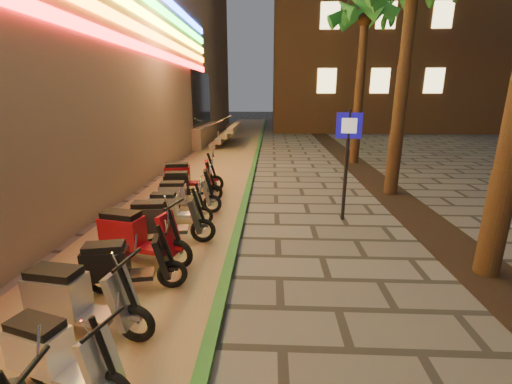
{
  "coord_description": "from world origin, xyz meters",
  "views": [
    {
      "loc": [
        -0.17,
        -3.52,
        3.01
      ],
      "look_at": [
        -0.45,
        2.8,
        1.2
      ],
      "focal_mm": 24.0,
      "sensor_mm": 36.0,
      "label": 1
    }
  ],
  "objects_px": {
    "scooter_4": "(56,355)",
    "scooter_9": "(174,207)",
    "scooter_5": "(76,299)",
    "scooter_10": "(183,196)",
    "scooter_7": "(136,235)",
    "scooter_8": "(163,220)",
    "scooter_6": "(122,265)",
    "scooter_11": "(186,185)",
    "scooter_12": "(187,176)",
    "pedestrian_sign": "(347,150)"
  },
  "relations": [
    {
      "from": "scooter_5",
      "to": "scooter_10",
      "type": "bearing_deg",
      "value": 96.11
    },
    {
      "from": "scooter_4",
      "to": "scooter_12",
      "type": "distance_m",
      "value": 7.47
    },
    {
      "from": "scooter_9",
      "to": "scooter_10",
      "type": "bearing_deg",
      "value": 86.6
    },
    {
      "from": "pedestrian_sign",
      "to": "scooter_12",
      "type": "height_order",
      "value": "pedestrian_sign"
    },
    {
      "from": "scooter_10",
      "to": "scooter_12",
      "type": "distance_m",
      "value": 1.91
    },
    {
      "from": "scooter_4",
      "to": "scooter_11",
      "type": "xyz_separation_m",
      "value": [
        -0.26,
        6.59,
        0.05
      ]
    },
    {
      "from": "scooter_8",
      "to": "scooter_4",
      "type": "bearing_deg",
      "value": -96.44
    },
    {
      "from": "pedestrian_sign",
      "to": "scooter_10",
      "type": "height_order",
      "value": "pedestrian_sign"
    },
    {
      "from": "scooter_6",
      "to": "scooter_8",
      "type": "bearing_deg",
      "value": 75.77
    },
    {
      "from": "scooter_8",
      "to": "scooter_11",
      "type": "relative_size",
      "value": 1.03
    },
    {
      "from": "scooter_9",
      "to": "scooter_10",
      "type": "distance_m",
      "value": 0.83
    },
    {
      "from": "scooter_8",
      "to": "scooter_10",
      "type": "xyz_separation_m",
      "value": [
        -0.07,
        1.87,
        -0.03
      ]
    },
    {
      "from": "scooter_4",
      "to": "scooter_5",
      "type": "height_order",
      "value": "scooter_5"
    },
    {
      "from": "scooter_12",
      "to": "scooter_10",
      "type": "bearing_deg",
      "value": -91.17
    },
    {
      "from": "scooter_5",
      "to": "scooter_9",
      "type": "bearing_deg",
      "value": 95.76
    },
    {
      "from": "scooter_4",
      "to": "scooter_9",
      "type": "xyz_separation_m",
      "value": [
        -0.12,
        4.75,
        -0.0
      ]
    },
    {
      "from": "scooter_5",
      "to": "scooter_11",
      "type": "distance_m",
      "value": 5.7
    },
    {
      "from": "scooter_9",
      "to": "scooter_11",
      "type": "distance_m",
      "value": 1.84
    },
    {
      "from": "scooter_9",
      "to": "scooter_5",
      "type": "bearing_deg",
      "value": -95.4
    },
    {
      "from": "scooter_7",
      "to": "scooter_10",
      "type": "distance_m",
      "value": 2.72
    },
    {
      "from": "scooter_7",
      "to": "scooter_9",
      "type": "xyz_separation_m",
      "value": [
        0.17,
        1.89,
        -0.1
      ]
    },
    {
      "from": "scooter_5",
      "to": "scooter_12",
      "type": "relative_size",
      "value": 0.93
    },
    {
      "from": "scooter_5",
      "to": "scooter_7",
      "type": "distance_m",
      "value": 1.98
    },
    {
      "from": "scooter_4",
      "to": "scooter_9",
      "type": "relative_size",
      "value": 1.0
    },
    {
      "from": "scooter_5",
      "to": "scooter_12",
      "type": "height_order",
      "value": "scooter_12"
    },
    {
      "from": "scooter_5",
      "to": "scooter_9",
      "type": "distance_m",
      "value": 3.87
    },
    {
      "from": "scooter_11",
      "to": "pedestrian_sign",
      "type": "bearing_deg",
      "value": -24.06
    },
    {
      "from": "scooter_4",
      "to": "scooter_6",
      "type": "bearing_deg",
      "value": 110.23
    },
    {
      "from": "scooter_4",
      "to": "scooter_6",
      "type": "distance_m",
      "value": 1.88
    },
    {
      "from": "scooter_11",
      "to": "scooter_10",
      "type": "bearing_deg",
      "value": -89.04
    },
    {
      "from": "scooter_6",
      "to": "scooter_10",
      "type": "distance_m",
      "value": 3.7
    },
    {
      "from": "scooter_5",
      "to": "scooter_8",
      "type": "relative_size",
      "value": 0.99
    },
    {
      "from": "scooter_6",
      "to": "scooter_7",
      "type": "distance_m",
      "value": 1.01
    },
    {
      "from": "scooter_12",
      "to": "scooter_5",
      "type": "bearing_deg",
      "value": -99.91
    },
    {
      "from": "scooter_4",
      "to": "scooter_10",
      "type": "bearing_deg",
      "value": 107.87
    },
    {
      "from": "scooter_7",
      "to": "scooter_11",
      "type": "height_order",
      "value": "scooter_7"
    },
    {
      "from": "scooter_8",
      "to": "scooter_11",
      "type": "height_order",
      "value": "scooter_8"
    },
    {
      "from": "scooter_6",
      "to": "scooter_11",
      "type": "distance_m",
      "value": 4.71
    },
    {
      "from": "pedestrian_sign",
      "to": "scooter_6",
      "type": "xyz_separation_m",
      "value": [
        -4.08,
        -3.46,
        -1.27
      ]
    },
    {
      "from": "scooter_10",
      "to": "scooter_11",
      "type": "bearing_deg",
      "value": 91.67
    },
    {
      "from": "scooter_4",
      "to": "scooter_8",
      "type": "relative_size",
      "value": 0.86
    },
    {
      "from": "scooter_5",
      "to": "scooter_8",
      "type": "xyz_separation_m",
      "value": [
        0.25,
        2.82,
        0.01
      ]
    },
    {
      "from": "scooter_7",
      "to": "scooter_11",
      "type": "bearing_deg",
      "value": 102.9
    },
    {
      "from": "pedestrian_sign",
      "to": "scooter_9",
      "type": "distance_m",
      "value": 4.32
    },
    {
      "from": "scooter_5",
      "to": "scooter_10",
      "type": "height_order",
      "value": "scooter_5"
    },
    {
      "from": "pedestrian_sign",
      "to": "scooter_6",
      "type": "distance_m",
      "value": 5.5
    },
    {
      "from": "scooter_6",
      "to": "scooter_10",
      "type": "xyz_separation_m",
      "value": [
        0.0,
        3.7,
        0.01
      ]
    },
    {
      "from": "scooter_4",
      "to": "scooter_5",
      "type": "bearing_deg",
      "value": 124.67
    },
    {
      "from": "pedestrian_sign",
      "to": "scooter_11",
      "type": "bearing_deg",
      "value": 170.65
    },
    {
      "from": "scooter_7",
      "to": "scooter_8",
      "type": "height_order",
      "value": "scooter_7"
    }
  ]
}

